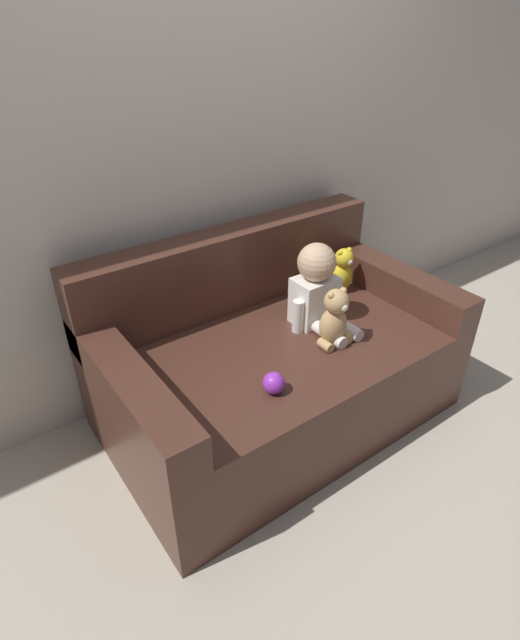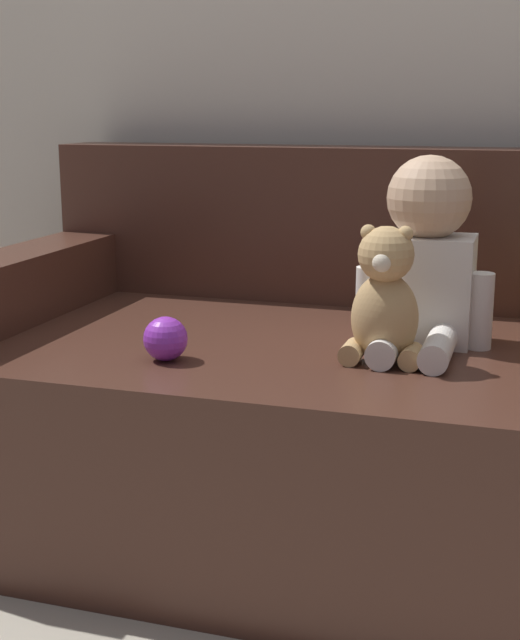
% 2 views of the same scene
% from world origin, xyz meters
% --- Properties ---
extents(ground_plane, '(12.00, 12.00, 0.00)m').
position_xyz_m(ground_plane, '(0.00, 0.00, 0.00)').
color(ground_plane, '#B7AD99').
extents(couch, '(1.63, 0.98, 0.87)m').
position_xyz_m(couch, '(0.00, 0.05, 0.31)').
color(couch, '#47281E').
rests_on(couch, ground_plane).
extents(person_baby, '(0.29, 0.35, 0.40)m').
position_xyz_m(person_baby, '(0.23, 0.01, 0.65)').
color(person_baby, white).
rests_on(person_baby, couch).
extents(teddy_bear_brown, '(0.16, 0.13, 0.28)m').
position_xyz_m(teddy_bear_brown, '(0.17, -0.17, 0.60)').
color(teddy_bear_brown, tan).
rests_on(teddy_bear_brown, couch).
extents(toy_ball, '(0.09, 0.09, 0.09)m').
position_xyz_m(toy_ball, '(-0.25, -0.29, 0.51)').
color(toy_ball, purple).
rests_on(toy_ball, couch).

